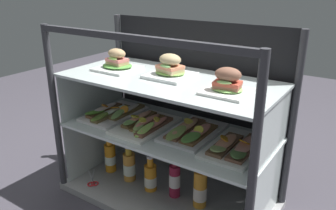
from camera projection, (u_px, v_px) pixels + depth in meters
ground_plane at (168, 199)px, 1.86m from camera, size 6.00×6.00×0.02m
case_base_deck at (168, 194)px, 1.85m from camera, size 1.11×0.55×0.04m
case_frame at (183, 104)px, 1.79m from camera, size 1.11×0.55×0.92m
riser_lower_tier at (168, 163)px, 1.78m from camera, size 1.04×0.48×0.35m
shelf_lower_glass at (168, 131)px, 1.72m from camera, size 1.06×0.50×0.01m
riser_upper_tier at (168, 106)px, 1.67m from camera, size 1.04×0.48×0.26m
shelf_upper_glass at (168, 80)px, 1.62m from camera, size 1.06×0.50×0.01m
plated_roll_sandwich_far_left at (117, 63)px, 1.76m from camera, size 0.20×0.20×0.11m
plated_roll_sandwich_left_of_center at (170, 69)px, 1.63m from camera, size 0.21×0.21×0.11m
plated_roll_sandwich_far_right at (227, 84)px, 1.40m from camera, size 0.19×0.19×0.11m
open_sandwich_tray_near_left_corner at (114, 112)px, 1.89m from camera, size 0.22×0.37×0.06m
open_sandwich_tray_far_left at (145, 124)px, 1.74m from camera, size 0.22×0.36×0.06m
open_sandwich_tray_far_right at (192, 132)px, 1.66m from camera, size 0.22×0.36×0.06m
open_sandwich_tray_left_of_center at (235, 147)px, 1.51m from camera, size 0.22×0.36×0.06m
juice_bottle_front_fourth at (110, 157)px, 2.01m from camera, size 0.07×0.07×0.22m
juice_bottle_front_right_end at (129, 166)px, 1.92m from camera, size 0.07×0.07×0.21m
juice_bottle_front_left_end at (151, 177)px, 1.83m from camera, size 0.07×0.07×0.21m
juice_bottle_tucked_behind at (175, 180)px, 1.77m from camera, size 0.06×0.06×0.23m
juice_bottle_front_middle at (200, 189)px, 1.69m from camera, size 0.07×0.07×0.26m
kitchen_scissors at (93, 182)px, 1.92m from camera, size 0.17×0.16×0.01m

